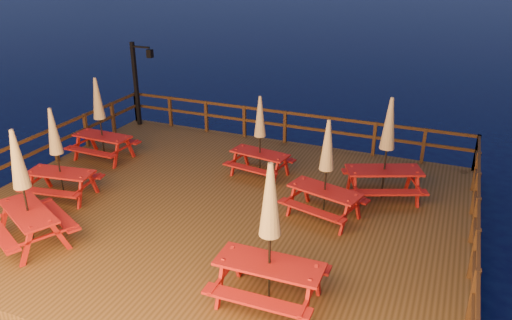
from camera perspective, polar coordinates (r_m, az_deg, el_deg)
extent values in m
plane|color=black|center=(12.82, -4.07, -6.95)|extent=(500.00, 500.00, 0.00)
cube|color=#4A3517|center=(12.72, -4.09, -6.17)|extent=(12.00, 10.00, 0.40)
cylinder|color=#392312|center=(19.19, -12.99, 2.10)|extent=(0.24, 0.24, 1.40)
cylinder|color=#392312|center=(16.74, 2.95, -0.50)|extent=(0.24, 0.24, 1.40)
cylinder|color=#392312|center=(15.96, 22.26, -3.58)|extent=(0.24, 0.24, 1.40)
cube|color=#392312|center=(16.34, 3.38, 5.45)|extent=(11.70, 0.06, 0.09)
cube|color=#392312|center=(16.48, 3.34, 3.98)|extent=(11.70, 0.06, 0.09)
cube|color=#392312|center=(18.48, -10.54, 5.60)|extent=(0.10, 0.10, 1.10)
cube|color=#392312|center=(16.50, 3.34, 3.80)|extent=(0.10, 0.10, 1.10)
cube|color=#392312|center=(15.70, 19.66, 1.39)|extent=(0.10, 0.10, 1.10)
cube|color=#392312|center=(15.53, -23.97, 2.46)|extent=(0.06, 9.70, 0.09)
cube|color=#392312|center=(15.68, -23.71, 0.95)|extent=(0.06, 9.70, 0.09)
cube|color=#392312|center=(15.70, -23.68, 0.76)|extent=(0.10, 0.10, 1.10)
cube|color=#392312|center=(18.39, -15.25, 5.07)|extent=(0.10, 0.10, 1.10)
cube|color=#392312|center=(11.08, 24.10, -5.74)|extent=(0.06, 9.70, 0.09)
cube|color=#392312|center=(11.28, 23.73, -7.72)|extent=(0.06, 9.70, 0.09)
cube|color=#392312|center=(11.31, 23.69, -7.96)|extent=(0.10, 0.10, 1.10)
cube|color=#392312|center=(14.81, 23.85, -0.58)|extent=(0.10, 0.10, 1.10)
cube|color=black|center=(18.46, -13.56, 8.40)|extent=(0.12, 0.12, 3.00)
cube|color=black|center=(17.98, -13.04, 12.48)|extent=(0.70, 0.06, 0.06)
cube|color=black|center=(17.82, -12.03, 11.81)|extent=(0.18, 0.18, 0.28)
sphere|color=#F5A962|center=(17.82, -12.03, 11.81)|extent=(0.14, 0.14, 0.14)
cube|color=maroon|center=(9.10, 1.54, -11.82)|extent=(1.96, 0.80, 0.05)
cube|color=maroon|center=(9.79, 2.84, -11.33)|extent=(1.95, 0.34, 0.05)
cube|color=maroon|center=(8.81, 0.02, -15.81)|extent=(1.95, 0.34, 0.05)
cube|color=maroon|center=(9.85, -2.30, -11.64)|extent=(0.07, 0.11, 0.81)
cube|color=maroon|center=(9.33, -4.09, -13.96)|extent=(0.07, 0.11, 0.81)
cube|color=maroon|center=(9.43, 7.04, -13.63)|extent=(0.07, 0.11, 0.81)
cube|color=maroon|center=(8.89, 5.81, -16.24)|extent=(0.07, 0.11, 0.81)
cylinder|color=black|center=(8.80, 1.58, -8.94)|extent=(0.05, 0.05, 2.70)
cone|color=tan|center=(8.42, 1.63, -4.58)|extent=(0.39, 0.39, 1.35)
sphere|color=black|center=(8.15, 1.68, -0.68)|extent=(0.08, 0.08, 0.08)
cube|color=maroon|center=(14.01, 0.45, 0.78)|extent=(1.71, 0.87, 0.05)
cube|color=maroon|center=(14.55, 1.54, 0.49)|extent=(1.65, 0.49, 0.05)
cube|color=maroon|center=(13.69, -0.71, -1.02)|extent=(1.65, 0.49, 0.05)
cube|color=maroon|center=(14.70, -1.24, 0.46)|extent=(0.07, 0.10, 0.68)
cube|color=maroon|center=(14.24, -2.52, -0.34)|extent=(0.07, 0.10, 0.68)
cube|color=maroon|center=(14.08, 3.45, -0.65)|extent=(0.07, 0.10, 0.68)
cube|color=maroon|center=(13.60, 2.27, -1.53)|extent=(0.07, 0.10, 0.68)
cylinder|color=black|center=(13.84, 0.46, 2.51)|extent=(0.04, 0.04, 2.27)
cone|color=tan|center=(13.63, 0.47, 5.01)|extent=(0.33, 0.33, 1.13)
sphere|color=black|center=(13.47, 0.47, 7.14)|extent=(0.06, 0.06, 0.06)
cube|color=maroon|center=(11.88, -24.62, -5.37)|extent=(1.98, 1.47, 0.05)
cube|color=maroon|center=(12.16, -21.64, -5.83)|extent=(1.78, 1.09, 0.05)
cube|color=maroon|center=(11.91, -27.18, -7.50)|extent=(1.78, 1.09, 0.05)
cube|color=maroon|center=(12.80, -23.96, -5.15)|extent=(0.10, 0.12, 0.77)
cube|color=maroon|center=(12.67, -26.85, -6.00)|extent=(0.10, 0.12, 0.77)
cube|color=maroon|center=(11.48, -21.51, -8.06)|extent=(0.10, 0.12, 0.77)
cube|color=maroon|center=(11.33, -24.72, -9.06)|extent=(0.10, 0.12, 0.77)
cylinder|color=black|center=(11.66, -25.04, -3.15)|extent=(0.05, 0.05, 2.57)
cone|color=tan|center=(11.39, -25.64, 0.10)|extent=(0.37, 0.37, 1.28)
sphere|color=black|center=(11.19, -26.17, 2.91)|extent=(0.07, 0.07, 0.07)
cube|color=maroon|center=(15.83, -17.17, 2.64)|extent=(1.79, 0.74, 0.05)
cube|color=maroon|center=(16.35, -15.73, 2.35)|extent=(1.78, 0.33, 0.05)
cube|color=maroon|center=(15.53, -18.44, 0.90)|extent=(1.78, 0.33, 0.05)
cube|color=maroon|center=(16.65, -18.24, 2.15)|extent=(0.06, 0.10, 0.74)
cube|color=maroon|center=(16.22, -19.74, 1.38)|extent=(0.06, 0.10, 0.74)
cube|color=maroon|center=(15.74, -14.22, 1.41)|extent=(0.06, 0.10, 0.74)
cube|color=maroon|center=(15.28, -15.69, 0.57)|extent=(0.06, 0.10, 0.74)
cylinder|color=black|center=(15.67, -17.38, 4.32)|extent=(0.04, 0.04, 2.46)
cone|color=tan|center=(15.48, -17.69, 6.72)|extent=(0.35, 0.35, 1.23)
sphere|color=black|center=(15.33, -17.95, 8.76)|extent=(0.07, 0.07, 0.07)
cube|color=maroon|center=(13.70, -21.47, -1.35)|extent=(1.78, 0.91, 0.05)
cube|color=maroon|center=(14.23, -20.06, -1.47)|extent=(1.72, 0.52, 0.05)
cube|color=maroon|center=(13.41, -22.61, -3.42)|extent=(1.72, 0.52, 0.05)
cube|color=maroon|center=(14.47, -22.90, -1.83)|extent=(0.07, 0.10, 0.71)
cube|color=maroon|center=(14.03, -24.34, -2.86)|extent=(0.07, 0.10, 0.71)
cube|color=maroon|center=(13.70, -18.10, -2.48)|extent=(0.07, 0.10, 0.71)
cube|color=maroon|center=(13.24, -19.45, -3.61)|extent=(0.07, 0.10, 0.71)
cylinder|color=black|center=(13.53, -21.76, 0.47)|extent=(0.04, 0.04, 2.36)
cone|color=tan|center=(13.30, -22.17, 3.08)|extent=(0.34, 0.34, 1.18)
sphere|color=black|center=(13.14, -22.53, 5.32)|extent=(0.07, 0.07, 0.07)
cube|color=maroon|center=(13.11, 14.44, -1.14)|extent=(2.03, 1.42, 0.05)
cube|color=maroon|center=(13.79, 13.69, -1.25)|extent=(1.86, 1.01, 0.05)
cube|color=maroon|center=(12.69, 14.97, -3.61)|extent=(1.86, 1.01, 0.05)
cube|color=maroon|center=(13.40, 10.66, -2.08)|extent=(0.10, 0.12, 0.79)
cube|color=maroon|center=(12.79, 11.21, -3.41)|extent=(0.10, 0.12, 0.79)
cube|color=maroon|center=(13.79, 17.10, -2.01)|extent=(0.10, 0.12, 0.79)
cube|color=maroon|center=(13.19, 17.94, -3.29)|extent=(0.10, 0.12, 0.79)
cylinder|color=black|center=(12.90, 14.67, 0.99)|extent=(0.05, 0.05, 2.63)
cone|color=tan|center=(12.65, 15.00, 4.07)|extent=(0.38, 0.38, 1.31)
sphere|color=black|center=(12.47, 15.29, 6.71)|extent=(0.07, 0.07, 0.07)
cube|color=maroon|center=(11.93, 7.87, -3.46)|extent=(1.85, 1.10, 0.05)
cube|color=maroon|center=(12.51, 9.14, -3.68)|extent=(1.74, 0.71, 0.05)
cube|color=maroon|center=(11.62, 6.35, -5.75)|extent=(1.74, 0.71, 0.05)
cube|color=maroon|center=(12.66, 5.69, -3.52)|extent=(0.08, 0.11, 0.72)
cube|color=maroon|center=(12.18, 4.09, -4.59)|extent=(0.08, 0.11, 0.72)
cube|color=maroon|center=(12.06, 11.51, -5.35)|extent=(0.08, 0.11, 0.72)
cube|color=maroon|center=(11.55, 10.07, -6.58)|extent=(0.08, 0.11, 0.72)
cylinder|color=black|center=(11.72, 8.00, -1.36)|extent=(0.04, 0.04, 2.40)
cone|color=tan|center=(11.46, 8.18, 1.71)|extent=(0.35, 0.35, 1.20)
sphere|color=black|center=(11.27, 8.34, 4.34)|extent=(0.07, 0.07, 0.07)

